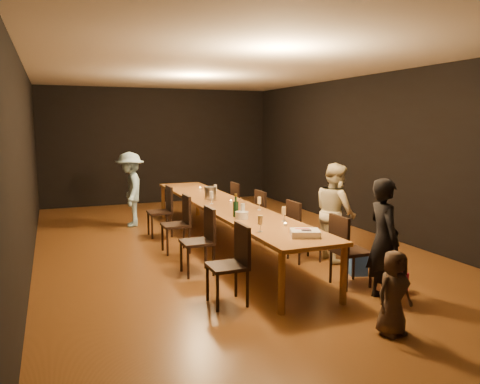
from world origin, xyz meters
name	(u,v)px	position (x,y,z in m)	size (l,w,h in m)	color
ground	(225,247)	(0.00, 0.00, 0.00)	(10.00, 10.00, 0.00)	#442A11
room_shell	(224,124)	(0.00, 0.00, 2.08)	(6.04, 10.04, 3.02)	black
table	(225,206)	(0.00, 0.00, 0.70)	(0.90, 6.00, 0.75)	#96612B
chair_right_0	(351,250)	(0.85, -2.40, 0.47)	(0.42, 0.42, 0.93)	black
chair_right_1	(304,231)	(0.85, -1.20, 0.47)	(0.42, 0.42, 0.93)	black
chair_right_2	(270,216)	(0.85, 0.00, 0.47)	(0.42, 0.42, 0.93)	black
chair_right_3	(244,206)	(0.85, 1.20, 0.47)	(0.42, 0.42, 0.93)	black
chair_left_0	(227,265)	(-0.85, -2.40, 0.47)	(0.42, 0.42, 0.93)	black
chair_left_1	(197,241)	(-0.85, -1.20, 0.47)	(0.42, 0.42, 0.93)	black
chair_left_2	(175,224)	(-0.85, 0.00, 0.47)	(0.42, 0.42, 0.93)	black
chair_left_3	(160,211)	(-0.85, 1.20, 0.47)	(0.42, 0.42, 0.93)	black
woman_birthday	(384,240)	(0.89, -2.97, 0.73)	(0.53, 0.35, 1.46)	black
woman_tan	(335,212)	(1.33, -1.30, 0.75)	(0.73, 0.57, 1.49)	beige
man_blue	(130,189)	(-1.20, 2.29, 0.76)	(0.98, 0.56, 1.52)	#7CA5C0
child	(394,293)	(0.40, -3.75, 0.43)	(0.42, 0.27, 0.85)	#3C2C21
gift_bag_red	(399,283)	(1.25, -2.86, 0.12)	(0.21, 0.11, 0.25)	#DD2158
gift_bag_blue	(358,265)	(1.20, -2.10, 0.14)	(0.23, 0.15, 0.29)	#244C9E
birthday_cake	(305,233)	(0.09, -2.54, 0.79)	(0.42, 0.38, 0.08)	white
plate_stack	(242,215)	(-0.22, -1.30, 0.80)	(0.18, 0.18, 0.10)	silver
champagne_bottle	(236,205)	(-0.24, -1.12, 0.92)	(0.08, 0.08, 0.33)	black
ice_bucket	(210,193)	(-0.09, 0.50, 0.86)	(0.21, 0.21, 0.23)	#ADADB2
wineglass_0	(260,224)	(-0.31, -2.12, 0.85)	(0.06, 0.06, 0.21)	beige
wineglass_1	(284,214)	(0.25, -1.67, 0.85)	(0.06, 0.06, 0.21)	beige
wineglass_2	(243,211)	(-0.18, -1.23, 0.85)	(0.06, 0.06, 0.21)	silver
wineglass_3	(259,203)	(0.30, -0.75, 0.85)	(0.06, 0.06, 0.21)	beige
wineglass_4	(211,198)	(-0.21, 0.06, 0.85)	(0.06, 0.06, 0.21)	silver
wineglass_5	(215,190)	(0.14, 0.88, 0.85)	(0.06, 0.06, 0.21)	silver
tealight_near	(285,224)	(0.15, -1.91, 0.77)	(0.05, 0.05, 0.03)	#B2B7B2
tealight_mid	(231,201)	(0.15, 0.09, 0.77)	(0.05, 0.05, 0.03)	#B2B7B2
tealight_far	(200,188)	(0.15, 1.87, 0.77)	(0.05, 0.05, 0.03)	#B2B7B2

